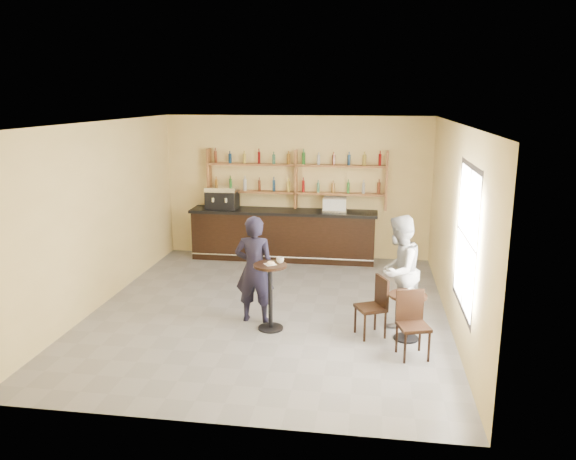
# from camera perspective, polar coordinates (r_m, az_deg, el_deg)

# --- Properties ---
(floor) EXTENTS (7.00, 7.00, 0.00)m
(floor) POSITION_cam_1_polar(r_m,az_deg,el_deg) (9.83, -1.85, -8.15)
(floor) COLOR slate
(floor) RESTS_ON ground
(ceiling) EXTENTS (7.00, 7.00, 0.00)m
(ceiling) POSITION_cam_1_polar(r_m,az_deg,el_deg) (9.15, -2.01, 10.83)
(ceiling) COLOR white
(ceiling) RESTS_ON wall_back
(wall_back) EXTENTS (7.00, 0.00, 7.00)m
(wall_back) POSITION_cam_1_polar(r_m,az_deg,el_deg) (12.76, 0.89, 4.36)
(wall_back) COLOR #F0D388
(wall_back) RESTS_ON floor
(wall_front) EXTENTS (7.00, 0.00, 7.00)m
(wall_front) POSITION_cam_1_polar(r_m,az_deg,el_deg) (6.08, -7.86, -6.09)
(wall_front) COLOR #F0D388
(wall_front) RESTS_ON floor
(wall_left) EXTENTS (0.00, 7.00, 7.00)m
(wall_left) POSITION_cam_1_polar(r_m,az_deg,el_deg) (10.32, -18.55, 1.47)
(wall_left) COLOR #F0D388
(wall_left) RESTS_ON floor
(wall_right) EXTENTS (0.00, 7.00, 7.00)m
(wall_right) POSITION_cam_1_polar(r_m,az_deg,el_deg) (9.31, 16.55, 0.37)
(wall_right) COLOR #F0D388
(wall_right) RESTS_ON floor
(window_pane) EXTENTS (0.00, 2.00, 2.00)m
(window_pane) POSITION_cam_1_polar(r_m,az_deg,el_deg) (8.14, 17.69, -0.84)
(window_pane) COLOR white
(window_pane) RESTS_ON wall_right
(window_frame) EXTENTS (0.04, 1.70, 2.10)m
(window_frame) POSITION_cam_1_polar(r_m,az_deg,el_deg) (8.13, 17.65, -0.84)
(window_frame) COLOR black
(window_frame) RESTS_ON wall_right
(shelf_unit) EXTENTS (4.00, 0.26, 1.40)m
(shelf_unit) POSITION_cam_1_polar(r_m,az_deg,el_deg) (12.60, 0.81, 5.21)
(shelf_unit) COLOR brown
(shelf_unit) RESTS_ON wall_back
(liquor_bottles) EXTENTS (3.68, 0.10, 1.00)m
(liquor_bottles) POSITION_cam_1_polar(r_m,az_deg,el_deg) (12.58, 0.82, 5.98)
(liquor_bottles) COLOR #8C5919
(liquor_bottles) RESTS_ON shelf_unit
(bar_counter) EXTENTS (4.18, 0.82, 1.13)m
(bar_counter) POSITION_cam_1_polar(r_m,az_deg,el_deg) (12.66, -0.48, -0.49)
(bar_counter) COLOR black
(bar_counter) RESTS_ON floor
(espresso_machine) EXTENTS (0.72, 0.48, 0.50)m
(espresso_machine) POSITION_cam_1_polar(r_m,az_deg,el_deg) (12.78, -6.70, 3.28)
(espresso_machine) COLOR black
(espresso_machine) RESTS_ON bar_counter
(pastry_case) EXTENTS (0.55, 0.45, 0.32)m
(pastry_case) POSITION_cam_1_polar(r_m,az_deg,el_deg) (12.38, 4.79, 2.58)
(pastry_case) COLOR silver
(pastry_case) RESTS_ON bar_counter
(pedestal_table) EXTENTS (0.58, 0.58, 1.08)m
(pedestal_table) POSITION_cam_1_polar(r_m,az_deg,el_deg) (8.89, -1.80, -6.82)
(pedestal_table) COLOR black
(pedestal_table) RESTS_ON floor
(napkin) EXTENTS (0.23, 0.23, 0.00)m
(napkin) POSITION_cam_1_polar(r_m,az_deg,el_deg) (8.72, -1.82, -3.49)
(napkin) COLOR white
(napkin) RESTS_ON pedestal_table
(donut) EXTENTS (0.16, 0.16, 0.04)m
(donut) POSITION_cam_1_polar(r_m,az_deg,el_deg) (8.70, -1.77, -3.37)
(donut) COLOR #DF9C51
(donut) RESTS_ON napkin
(cup_pedestal) EXTENTS (0.14, 0.14, 0.09)m
(cup_pedestal) POSITION_cam_1_polar(r_m,az_deg,el_deg) (8.78, -0.81, -3.06)
(cup_pedestal) COLOR white
(cup_pedestal) RESTS_ON pedestal_table
(man_main) EXTENTS (0.65, 0.44, 1.77)m
(man_main) POSITION_cam_1_polar(r_m,az_deg,el_deg) (9.12, -3.43, -4.01)
(man_main) COLOR black
(man_main) RESTS_ON floor
(cafe_table) EXTENTS (0.64, 0.64, 0.72)m
(cafe_table) POSITION_cam_1_polar(r_m,az_deg,el_deg) (8.78, 11.99, -8.63)
(cafe_table) COLOR black
(cafe_table) RESTS_ON floor
(cup_cafe) EXTENTS (0.13, 0.13, 0.10)m
(cup_cafe) POSITION_cam_1_polar(r_m,az_deg,el_deg) (8.64, 12.46, -6.13)
(cup_cafe) COLOR white
(cup_cafe) RESTS_ON cafe_table
(chair_west) EXTENTS (0.54, 0.54, 0.93)m
(chair_west) POSITION_cam_1_polar(r_m,az_deg,el_deg) (8.77, 8.39, -7.76)
(chair_west) COLOR black
(chair_west) RESTS_ON floor
(chair_south) EXTENTS (0.51, 0.51, 0.95)m
(chair_south) POSITION_cam_1_polar(r_m,az_deg,el_deg) (8.19, 12.63, -9.47)
(chair_south) COLOR black
(chair_south) RESTS_ON floor
(patron_second) EXTENTS (1.00, 1.09, 1.81)m
(patron_second) POSITION_cam_1_polar(r_m,az_deg,el_deg) (9.13, 11.16, -4.11)
(patron_second) COLOR gray
(patron_second) RESTS_ON floor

